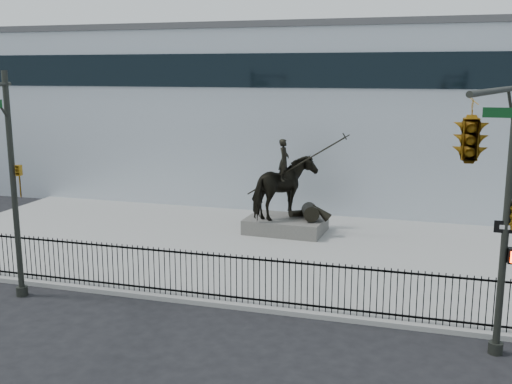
# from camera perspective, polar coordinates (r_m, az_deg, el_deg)

# --- Properties ---
(ground) EXTENTS (120.00, 120.00, 0.00)m
(ground) POSITION_cam_1_polar(r_m,az_deg,el_deg) (17.23, -2.54, -12.45)
(ground) COLOR black
(ground) RESTS_ON ground
(plaza) EXTENTS (30.00, 12.00, 0.15)m
(plaza) POSITION_cam_1_polar(r_m,az_deg,el_deg) (23.52, 3.02, -5.63)
(plaza) COLOR #999997
(plaza) RESTS_ON ground
(building) EXTENTS (44.00, 14.00, 9.00)m
(building) POSITION_cam_1_polar(r_m,az_deg,el_deg) (35.35, 8.05, 7.33)
(building) COLOR silver
(building) RESTS_ON ground
(picket_fence) EXTENTS (22.10, 0.10, 1.50)m
(picket_fence) POSITION_cam_1_polar(r_m,az_deg,el_deg) (18.00, -1.26, -8.28)
(picket_fence) COLOR black
(picket_fence) RESTS_ON plaza
(statue_plinth) EXTENTS (3.41, 2.43, 0.62)m
(statue_plinth) POSITION_cam_1_polar(r_m,az_deg,el_deg) (25.88, 2.84, -3.15)
(statue_plinth) COLOR #4E4B48
(statue_plinth) RESTS_ON plaza
(equestrian_statue) EXTENTS (4.23, 2.72, 3.58)m
(equestrian_statue) POSITION_cam_1_polar(r_m,az_deg,el_deg) (25.50, 3.01, 0.33)
(equestrian_statue) COLOR black
(equestrian_statue) RESTS_ON statue_plinth
(traffic_signal_left) EXTENTS (1.52, 4.84, 7.00)m
(traffic_signal_left) POSITION_cam_1_polar(r_m,az_deg,el_deg) (18.82, -23.15, 1.51)
(traffic_signal_left) COLOR #272A24
(traffic_signal_left) RESTS_ON ground
(traffic_signal_right) EXTENTS (2.17, 6.86, 7.00)m
(traffic_signal_right) POSITION_cam_1_polar(r_m,az_deg,el_deg) (13.12, 21.88, 1.29)
(traffic_signal_right) COLOR #272A24
(traffic_signal_right) RESTS_ON ground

